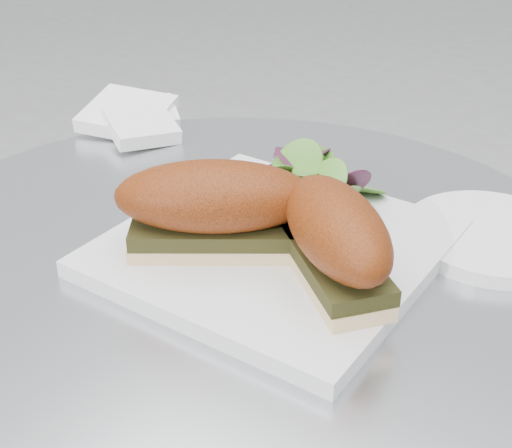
{
  "coord_description": "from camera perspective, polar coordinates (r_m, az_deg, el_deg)",
  "views": [
    {
      "loc": [
        0.31,
        -0.44,
        1.08
      ],
      "look_at": [
        0.02,
        0.02,
        0.77
      ],
      "focal_mm": 50.0,
      "sensor_mm": 36.0,
      "label": 1
    }
  ],
  "objects": [
    {
      "name": "plate",
      "position": [
        0.64,
        1.48,
        -1.89
      ],
      "size": [
        0.28,
        0.28,
        0.02
      ],
      "primitive_type": "cube",
      "rotation": [
        0.0,
        0.0,
        -0.03
      ],
      "color": "silver",
      "rests_on": "table"
    },
    {
      "name": "sandwich_left",
      "position": [
        0.61,
        -3.34,
        1.5
      ],
      "size": [
        0.19,
        0.16,
        0.08
      ],
      "rotation": [
        0.0,
        0.0,
        0.57
      ],
      "color": "beige",
      "rests_on": "plate"
    },
    {
      "name": "sandwich_right",
      "position": [
        0.57,
        6.4,
        -1.05
      ],
      "size": [
        0.16,
        0.15,
        0.08
      ],
      "rotation": [
        0.0,
        0.0,
        -0.71
      ],
      "color": "beige",
      "rests_on": "plate"
    },
    {
      "name": "salad",
      "position": [
        0.7,
        3.9,
        3.75
      ],
      "size": [
        0.12,
        0.12,
        0.05
      ],
      "primitive_type": null,
      "color": "#509932",
      "rests_on": "plate"
    },
    {
      "name": "napkin",
      "position": [
        0.91,
        -9.67,
        7.71
      ],
      "size": [
        0.14,
        0.14,
        0.02
      ],
      "primitive_type": null,
      "rotation": [
        0.0,
        0.0,
        -0.04
      ],
      "color": "white",
      "rests_on": "table"
    },
    {
      "name": "saucer",
      "position": [
        0.7,
        18.31,
        -0.91
      ],
      "size": [
        0.16,
        0.16,
        0.01
      ],
      "primitive_type": "cylinder",
      "color": "silver",
      "rests_on": "table"
    }
  ]
}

